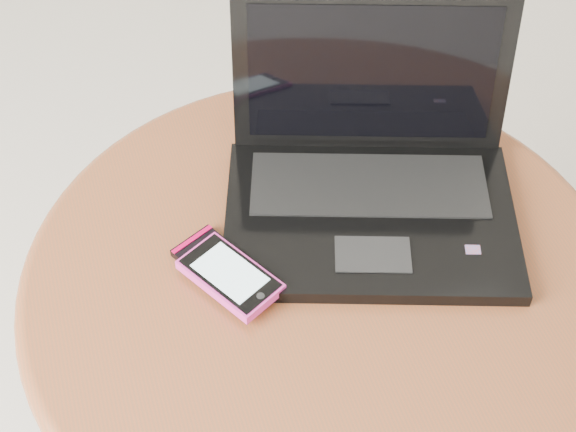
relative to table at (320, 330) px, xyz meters
name	(u,v)px	position (x,y,z in m)	size (l,w,h in m)	color
table	(320,330)	(0.00, 0.00, 0.00)	(0.68, 0.68, 0.54)	#4E2F18
laptop	(370,176)	(0.09, 0.08, 0.15)	(0.40, 0.36, 0.22)	black
phone_black	(221,266)	(-0.11, 0.04, 0.12)	(0.10, 0.12, 0.01)	black
phone_pink	(230,276)	(-0.10, 0.01, 0.13)	(0.11, 0.13, 0.01)	#D82F97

